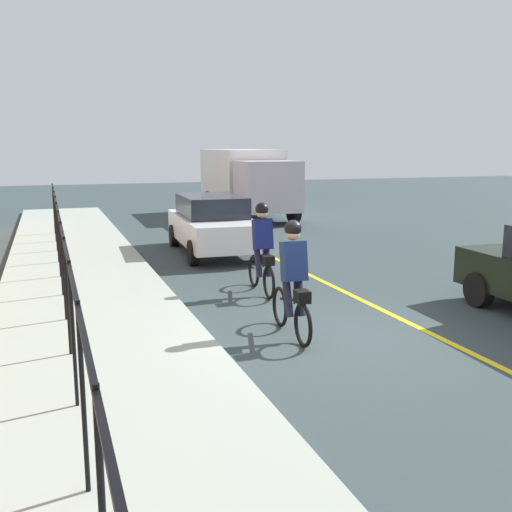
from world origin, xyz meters
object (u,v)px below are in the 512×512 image
cyclist_lead (262,249)px  box_truck_background (246,180)px  cyclist_follow (293,280)px  parked_sedan_rear (213,223)px

cyclist_lead → box_truck_background: size_ratio=0.27×
cyclist_follow → box_truck_background: 15.93m
cyclist_follow → parked_sedan_rear: bearing=-2.9°
cyclist_lead → parked_sedan_rear: size_ratio=0.41×
parked_sedan_rear → box_truck_background: box_truck_background is taller
parked_sedan_rear → cyclist_follow: bearing=-3.3°
cyclist_follow → parked_sedan_rear: 7.50m
parked_sedan_rear → box_truck_background: bearing=157.8°
cyclist_lead → box_truck_background: bearing=-14.1°
parked_sedan_rear → box_truck_background: (7.83, -3.64, 0.73)m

